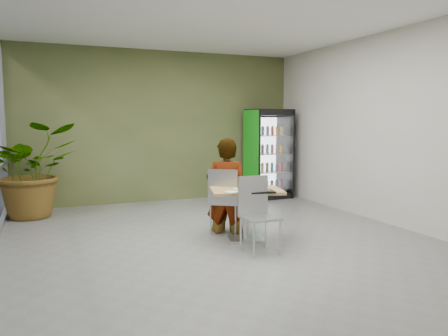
{
  "coord_description": "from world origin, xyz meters",
  "views": [
    {
      "loc": [
        -2.28,
        -5.65,
        1.73
      ],
      "look_at": [
        0.26,
        0.54,
        1.0
      ],
      "focal_mm": 35.0,
      "sensor_mm": 36.0,
      "label": 1
    }
  ],
  "objects_px": {
    "soda_cup": "(260,182)",
    "beverage_fridge": "(269,154)",
    "potted_plant": "(32,170)",
    "chair_far": "(224,196)",
    "seated_woman": "(227,195)",
    "chair_near": "(256,208)",
    "cafeteria_tray": "(260,191)",
    "dining_table": "(246,204)"
  },
  "relations": [
    {
      "from": "dining_table",
      "to": "seated_woman",
      "type": "height_order",
      "value": "seated_woman"
    },
    {
      "from": "dining_table",
      "to": "beverage_fridge",
      "type": "height_order",
      "value": "beverage_fridge"
    },
    {
      "from": "chair_near",
      "to": "beverage_fridge",
      "type": "height_order",
      "value": "beverage_fridge"
    },
    {
      "from": "soda_cup",
      "to": "beverage_fridge",
      "type": "bearing_deg",
      "value": 59.78
    },
    {
      "from": "potted_plant",
      "to": "beverage_fridge",
      "type": "bearing_deg",
      "value": 1.84
    },
    {
      "from": "soda_cup",
      "to": "cafeteria_tray",
      "type": "bearing_deg",
      "value": -116.81
    },
    {
      "from": "dining_table",
      "to": "cafeteria_tray",
      "type": "bearing_deg",
      "value": -79.7
    },
    {
      "from": "chair_near",
      "to": "soda_cup",
      "type": "distance_m",
      "value": 0.7
    },
    {
      "from": "seated_woman",
      "to": "potted_plant",
      "type": "xyz_separation_m",
      "value": [
        -2.78,
        2.39,
        0.26
      ]
    },
    {
      "from": "dining_table",
      "to": "chair_far",
      "type": "relative_size",
      "value": 1.14
    },
    {
      "from": "chair_far",
      "to": "chair_near",
      "type": "xyz_separation_m",
      "value": [
        0.06,
        -0.97,
        -0.01
      ]
    },
    {
      "from": "chair_far",
      "to": "chair_near",
      "type": "relative_size",
      "value": 1.01
    },
    {
      "from": "chair_near",
      "to": "cafeteria_tray",
      "type": "xyz_separation_m",
      "value": [
        0.15,
        0.2,
        0.18
      ]
    },
    {
      "from": "dining_table",
      "to": "beverage_fridge",
      "type": "relative_size",
      "value": 0.58
    },
    {
      "from": "potted_plant",
      "to": "chair_near",
      "type": "bearing_deg",
      "value": -50.6
    },
    {
      "from": "soda_cup",
      "to": "potted_plant",
      "type": "bearing_deg",
      "value": 137.78
    },
    {
      "from": "chair_far",
      "to": "beverage_fridge",
      "type": "distance_m",
      "value": 3.38
    },
    {
      "from": "chair_far",
      "to": "beverage_fridge",
      "type": "height_order",
      "value": "beverage_fridge"
    },
    {
      "from": "soda_cup",
      "to": "potted_plant",
      "type": "xyz_separation_m",
      "value": [
        -3.12,
        2.83,
        0.02
      ]
    },
    {
      "from": "dining_table",
      "to": "cafeteria_tray",
      "type": "height_order",
      "value": "cafeteria_tray"
    },
    {
      "from": "dining_table",
      "to": "soda_cup",
      "type": "bearing_deg",
      "value": 12.64
    },
    {
      "from": "chair_far",
      "to": "seated_woman",
      "type": "distance_m",
      "value": 0.07
    },
    {
      "from": "chair_far",
      "to": "chair_near",
      "type": "height_order",
      "value": "chair_far"
    },
    {
      "from": "chair_near",
      "to": "cafeteria_tray",
      "type": "relative_size",
      "value": 2.57
    },
    {
      "from": "chair_near",
      "to": "seated_woman",
      "type": "xyz_separation_m",
      "value": [
        -0.01,
        1.01,
        0.0
      ]
    },
    {
      "from": "seated_woman",
      "to": "potted_plant",
      "type": "relative_size",
      "value": 1.04
    },
    {
      "from": "chair_far",
      "to": "seated_woman",
      "type": "bearing_deg",
      "value": -113.36
    },
    {
      "from": "dining_table",
      "to": "cafeteria_tray",
      "type": "xyz_separation_m",
      "value": [
        0.06,
        -0.31,
        0.23
      ]
    },
    {
      "from": "soda_cup",
      "to": "seated_woman",
      "type": "bearing_deg",
      "value": 127.27
    },
    {
      "from": "potted_plant",
      "to": "soda_cup",
      "type": "bearing_deg",
      "value": -42.22
    },
    {
      "from": "beverage_fridge",
      "to": "potted_plant",
      "type": "bearing_deg",
      "value": 178.42
    },
    {
      "from": "seated_woman",
      "to": "cafeteria_tray",
      "type": "distance_m",
      "value": 0.84
    },
    {
      "from": "chair_near",
      "to": "beverage_fridge",
      "type": "relative_size",
      "value": 0.5
    },
    {
      "from": "beverage_fridge",
      "to": "potted_plant",
      "type": "distance_m",
      "value": 4.87
    },
    {
      "from": "chair_near",
      "to": "cafeteria_tray",
      "type": "distance_m",
      "value": 0.31
    },
    {
      "from": "cafeteria_tray",
      "to": "chair_near",
      "type": "bearing_deg",
      "value": -126.36
    },
    {
      "from": "cafeteria_tray",
      "to": "beverage_fridge",
      "type": "xyz_separation_m",
      "value": [
        1.92,
        3.35,
        0.23
      ]
    },
    {
      "from": "chair_far",
      "to": "cafeteria_tray",
      "type": "relative_size",
      "value": 2.6
    },
    {
      "from": "seated_woman",
      "to": "cafeteria_tray",
      "type": "relative_size",
      "value": 4.57
    },
    {
      "from": "cafeteria_tray",
      "to": "chair_far",
      "type": "bearing_deg",
      "value": 105.48
    },
    {
      "from": "dining_table",
      "to": "chair_near",
      "type": "bearing_deg",
      "value": -100.19
    },
    {
      "from": "chair_far",
      "to": "soda_cup",
      "type": "distance_m",
      "value": 0.62
    }
  ]
}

